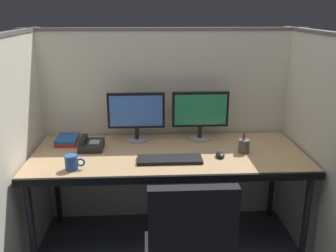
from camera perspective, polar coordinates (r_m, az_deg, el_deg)
cubicle_partition_rear at (r=3.02m, az=-0.41°, el=-0.12°), size 2.21×0.06×1.57m
cubicle_partition_left at (r=2.65m, az=-21.91°, el=-4.03°), size 0.06×1.41×1.57m
cubicle_partition_right at (r=2.75m, az=21.42°, el=-3.19°), size 0.06×1.41×1.57m
desk at (r=2.63m, az=0.08°, el=-5.19°), size 1.90×0.80×0.74m
monitor_left at (r=2.80m, az=-4.91°, el=1.93°), size 0.43×0.17×0.37m
monitor_right at (r=2.83m, az=4.99°, el=2.13°), size 0.43×0.17×0.37m
keyboard_main at (r=2.47m, az=0.30°, el=-5.16°), size 0.43×0.15×0.02m
computer_mouse at (r=2.56m, az=8.03°, el=-4.38°), size 0.06×0.10×0.04m
coffee_mug at (r=2.41m, az=-14.56°, el=-5.45°), size 0.13×0.08×0.09m
book_stack at (r=2.89m, az=-15.22°, el=-2.09°), size 0.15×0.22×0.05m
desk_phone at (r=2.73m, az=-11.83°, el=-2.83°), size 0.17×0.19×0.09m
pen_cup at (r=2.65m, az=11.59°, el=-3.04°), size 0.08×0.08×0.16m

